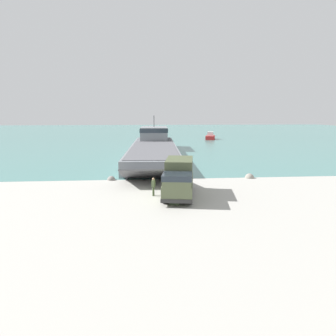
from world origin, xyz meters
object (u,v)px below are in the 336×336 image
Objects in this scene: mooring_bollard at (127,177)px; military_truck at (179,178)px; landing_craft at (154,146)px; moored_boat_a at (210,137)px; soldier_on_ramp at (153,185)px; cargo_crate at (176,199)px.

military_truck is at bearing -56.77° from mooring_bollard.
landing_craft is 6.94× the size of moored_boat_a.
landing_craft is 5.67× the size of military_truck.
mooring_bollard is (-4.14, -23.22, -1.23)m from landing_craft.
moored_boat_a is (17.17, 64.68, -0.92)m from military_truck.
moored_boat_a is at bearing 93.95° from soldier_on_ramp.
landing_craft reaches higher than military_truck.
moored_boat_a reaches higher than mooring_bollard.
moored_boat_a is at bearing 65.16° from landing_craft.
military_truck is 4.63× the size of soldier_on_ramp.
moored_boat_a is 6.54× the size of cargo_crate.
military_truck reaches higher than cargo_crate.
landing_craft is 45.33× the size of cargo_crate.
mooring_bollard is at bearing 131.22° from soldier_on_ramp.
landing_craft is 59.89× the size of mooring_bollard.
military_truck is at bearing -89.31° from moored_boat_a.
soldier_on_ramp is 0.26× the size of moored_boat_a.
landing_craft is 30.47m from soldier_on_ramp.
military_truck reaches higher than soldier_on_ramp.
cargo_crate is (1.74, -2.82, -0.56)m from soldier_on_ramp.
moored_boat_a is 61.24m from mooring_bollard.
military_truck is (0.83, -30.81, 0.04)m from landing_craft.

